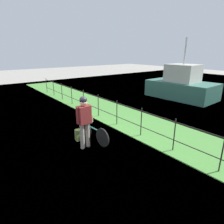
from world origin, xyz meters
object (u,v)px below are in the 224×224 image
Objects in this scene: mooring_bollard at (85,112)px; bicycle_main at (93,132)px; backpack_on_paving at (79,135)px; moored_boat_near at (181,86)px; terrier_dog at (87,113)px; cyclist_person at (84,118)px; wooden_crate at (87,118)px.

bicycle_main is at bearing -23.55° from mooring_bollard.
backpack_on_paving is 0.09× the size of moored_boat_near.
backpack_on_paving is 2.57m from mooring_bollard.
moored_boat_near reaches higher than mooring_bollard.
mooring_bollard is (-2.20, 1.12, -0.74)m from terrier_dog.
bicycle_main reaches higher than mooring_bollard.
cyclist_person is (0.51, -0.41, 0.06)m from terrier_dog.
wooden_crate is at bearing -175.89° from bicycle_main.
bicycle_main is 4.92× the size of terrier_dog.
cyclist_person reaches higher than mooring_bollard.
bicycle_main is 2.74m from mooring_bollard.
bicycle_main is at bearing -76.38° from moored_boat_near.
mooring_bollard is at bearing 150.54° from cyclist_person.
terrier_dog reaches higher than mooring_bollard.
cyclist_person is (0.54, -0.41, 0.26)m from wooden_crate.
moored_boat_near is (-1.94, 8.00, 0.47)m from bicycle_main.
moored_boat_near is (-1.63, 8.02, -0.15)m from terrier_dog.
bicycle_main is 0.53m from wooden_crate.
wooden_crate is 0.08× the size of moored_boat_near.
wooden_crate is 1.03× the size of terrier_dog.
wooden_crate reaches higher than mooring_bollard.
moored_boat_near reaches higher than cyclist_person.
bicycle_main is 8.24m from moored_boat_near.
mooring_bollard is at bearing 156.45° from bicycle_main.
terrier_dog is 0.76× the size of mooring_bollard.
terrier_dog is (-0.31, -0.02, 0.62)m from bicycle_main.
terrier_dog reaches higher than backpack_on_paving.
cyclist_person reaches higher than backpack_on_paving.
wooden_crate is 2.50m from mooring_bollard.
wooden_crate is 0.72m from cyclist_person.
terrier_dog is at bearing -26.93° from mooring_bollard.
mooring_bollard is 6.95m from moored_boat_near.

